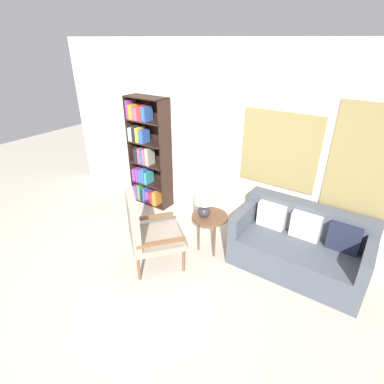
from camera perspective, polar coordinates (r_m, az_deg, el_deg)
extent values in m
plane|color=#B2A899|center=(3.80, -11.67, -18.49)|extent=(14.00, 14.00, 0.00)
cube|color=silver|center=(4.48, 5.45, 9.84)|extent=(6.40, 0.06, 2.70)
cube|color=olive|center=(4.10, 16.21, 7.59)|extent=(1.02, 0.02, 1.01)
cube|color=olive|center=(3.92, 30.53, 4.24)|extent=(0.85, 0.02, 1.40)
cube|color=black|center=(5.41, -10.93, 7.96)|extent=(0.02, 0.30, 1.87)
cube|color=black|center=(4.95, -4.94, 6.53)|extent=(0.02, 0.30, 1.87)
cube|color=black|center=(4.94, -8.79, 17.43)|extent=(0.74, 0.30, 0.02)
cube|color=black|center=(5.56, -7.44, -1.71)|extent=(0.74, 0.30, 0.02)
cube|color=black|center=(5.27, -7.00, 7.75)|extent=(0.74, 0.01, 1.87)
cube|color=black|center=(5.39, -7.68, 1.73)|extent=(0.74, 0.30, 0.02)
cube|color=#7A338C|center=(5.66, -9.91, 0.35)|extent=(0.08, 0.25, 0.27)
cube|color=#338C4C|center=(5.60, -9.31, 0.23)|extent=(0.06, 0.25, 0.29)
cube|color=black|center=(5.57, -8.88, -0.42)|extent=(0.05, 0.21, 0.20)
cube|color=#2D56A8|center=(5.52, -8.49, -0.29)|extent=(0.04, 0.21, 0.27)
cube|color=#7A338C|center=(5.48, -7.92, -0.72)|extent=(0.08, 0.20, 0.22)
cube|color=red|center=(5.43, -7.30, -1.07)|extent=(0.07, 0.19, 0.21)
cube|color=orange|center=(5.38, -6.51, -0.97)|extent=(0.08, 0.23, 0.26)
cylinder|color=#334C6B|center=(5.34, -5.18, -1.64)|extent=(0.08, 0.08, 0.18)
cube|color=black|center=(5.24, -7.93, 5.39)|extent=(0.74, 0.30, 0.02)
cube|color=#7A338C|center=(5.51, -10.33, 3.51)|extent=(0.07, 0.22, 0.22)
cube|color=#7A338C|center=(5.44, -9.91, 3.35)|extent=(0.06, 0.17, 0.24)
cube|color=#2D56A8|center=(5.41, -9.18, 3.27)|extent=(0.07, 0.22, 0.24)
cube|color=#2D56A8|center=(5.36, -8.62, 3.32)|extent=(0.05, 0.24, 0.28)
cube|color=teal|center=(5.33, -8.20, 2.80)|extent=(0.05, 0.21, 0.22)
cube|color=black|center=(5.11, -8.20, 9.24)|extent=(0.74, 0.30, 0.02)
cylinder|color=#194723|center=(5.38, -10.42, 7.40)|extent=(0.06, 0.06, 0.26)
cube|color=black|center=(5.30, -10.14, 7.03)|extent=(0.08, 0.18, 0.25)
cube|color=#B24C6B|center=(5.25, -9.51, 6.97)|extent=(0.05, 0.19, 0.26)
cube|color=#2D56A8|center=(5.21, -9.03, 6.75)|extent=(0.04, 0.19, 0.24)
cube|color=#B24C6B|center=(5.18, -8.57, 6.81)|extent=(0.05, 0.20, 0.27)
cube|color=gray|center=(5.12, -8.05, 6.75)|extent=(0.07, 0.18, 0.30)
cylinder|color=#334C6B|center=(5.01, -5.50, 5.97)|extent=(0.07, 0.07, 0.22)
cube|color=black|center=(5.01, -8.48, 13.26)|extent=(0.74, 0.30, 0.02)
cube|color=silver|center=(5.24, -11.14, 10.86)|extent=(0.08, 0.18, 0.22)
cube|color=black|center=(5.20, -10.21, 11.09)|extent=(0.07, 0.25, 0.27)
cube|color=gold|center=(5.14, -9.82, 10.75)|extent=(0.07, 0.19, 0.24)
cube|color=#2D56A8|center=(5.08, -9.09, 10.46)|extent=(0.09, 0.19, 0.22)
cube|color=#7A338C|center=(5.17, -11.54, 15.24)|extent=(0.05, 0.21, 0.29)
cube|color=orange|center=(5.12, -10.96, 14.83)|extent=(0.09, 0.20, 0.23)
cube|color=#B24C6B|center=(5.05, -10.14, 14.54)|extent=(0.09, 0.19, 0.20)
cube|color=red|center=(5.00, -9.12, 14.72)|extent=(0.08, 0.24, 0.24)
cube|color=#2D56A8|center=(4.93, -8.57, 14.54)|extent=(0.07, 0.20, 0.23)
cylinder|color=brown|center=(3.91, -1.63, -12.84)|extent=(0.04, 0.04, 0.33)
cylinder|color=brown|center=(4.34, -3.55, -8.19)|extent=(0.04, 0.04, 0.33)
cylinder|color=brown|center=(3.84, -10.08, -14.18)|extent=(0.04, 0.04, 0.33)
cylinder|color=brown|center=(4.28, -11.05, -9.29)|extent=(0.04, 0.04, 0.33)
cube|color=gray|center=(3.96, -6.74, -8.66)|extent=(0.91, 0.91, 0.08)
cube|color=gray|center=(3.74, -11.15, -5.05)|extent=(0.56, 0.49, 0.60)
cube|color=brown|center=(3.63, -6.01, -9.59)|extent=(0.41, 0.48, 0.04)
cube|color=brown|center=(4.13, -7.59, -4.70)|extent=(0.41, 0.48, 0.04)
cube|color=#474C56|center=(4.14, 19.32, -11.44)|extent=(1.60, 0.82, 0.40)
cube|color=#474C56|center=(4.17, 21.42, -4.71)|extent=(1.60, 0.20, 0.41)
cube|color=#474C56|center=(4.12, 10.24, -4.49)|extent=(0.12, 0.82, 0.29)
cube|color=#474C56|center=(3.90, 30.65, -10.47)|extent=(0.12, 0.82, 0.29)
cube|color=beige|center=(4.15, 14.87, -4.34)|extent=(0.36, 0.12, 0.34)
cube|color=beige|center=(4.06, 20.79, -6.09)|extent=(0.36, 0.12, 0.34)
cube|color=#1E2338|center=(4.02, 26.94, -7.83)|extent=(0.36, 0.12, 0.34)
cylinder|color=brown|center=(4.02, 3.42, -4.69)|extent=(0.49, 0.49, 0.02)
cylinder|color=brown|center=(4.28, 4.34, -7.06)|extent=(0.03, 0.03, 0.54)
cylinder|color=brown|center=(4.18, 1.29, -7.92)|extent=(0.03, 0.03, 0.54)
cylinder|color=brown|center=(4.08, 4.30, -9.07)|extent=(0.03, 0.03, 0.54)
ellipsoid|color=#2D2D33|center=(3.96, 2.34, -3.68)|extent=(0.17, 0.17, 0.15)
cylinder|color=tan|center=(3.91, 2.37, -2.34)|extent=(0.02, 0.02, 0.06)
cylinder|color=beige|center=(3.84, 2.41, -0.51)|extent=(0.28, 0.28, 0.22)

